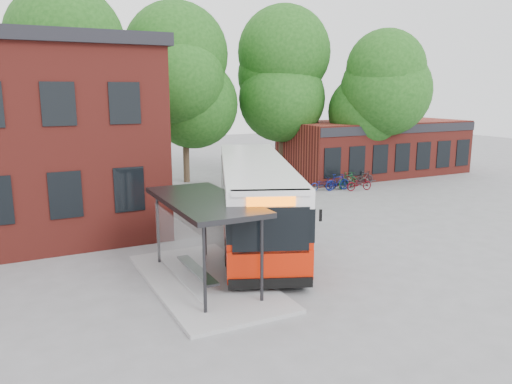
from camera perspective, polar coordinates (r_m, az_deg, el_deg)
name	(u,v)px	position (r m, az deg, el deg)	size (l,w,h in m)	color
ground	(304,254)	(19.71, 5.55, -7.11)	(100.00, 100.00, 0.00)	slate
shop_row	(375,147)	(39.12, 13.40, 4.98)	(14.00, 6.20, 4.00)	maroon
bus_shelter	(205,241)	(16.49, -5.89, -5.59)	(3.60, 7.00, 2.90)	#28282B
bike_rail	(344,186)	(32.76, 10.03, 0.67)	(5.20, 0.10, 0.38)	#28282B
tree_0	(78,104)	(32.03, -19.68, 9.50)	(7.92, 7.92, 11.00)	#174512
tree_1	(185,106)	(34.58, -8.14, 9.66)	(7.92, 7.92, 10.40)	#174512
tree_2	(282,101)	(36.52, 3.00, 10.33)	(7.92, 7.92, 11.00)	#174512
tree_3	(373,114)	(36.10, 13.19, 8.66)	(7.04, 7.04, 9.28)	#174512
city_bus	(255,199)	(21.58, -0.16, -0.80)	(2.80, 13.15, 3.34)	#B71B05
bicycle_0	(322,184)	(32.02, 7.52, 0.91)	(0.55, 1.58, 0.83)	navy
bicycle_2	(341,182)	(32.69, 9.64, 1.13)	(0.60, 1.72, 0.90)	black
bicycle_3	(337,182)	(32.18, 9.29, 1.12)	(0.50, 1.78, 1.07)	#0B1454
bicycle_4	(359,184)	(32.37, 11.71, 0.95)	(0.61, 1.74, 0.91)	#50060E
bicycle_5	(348,180)	(32.87, 10.46, 1.32)	(0.51, 1.82, 1.09)	#0F3A1C
bicycle_6	(356,179)	(33.74, 11.31, 1.41)	(0.62, 1.77, 0.93)	#3D3530
bicycle_7	(365,177)	(34.78, 12.30, 1.65)	(0.42, 1.49, 0.90)	#23242B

